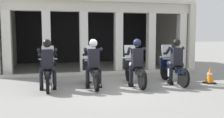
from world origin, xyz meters
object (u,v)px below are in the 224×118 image
at_px(motorcycle_center_right, 134,70).
at_px(traffic_cone_flank, 210,75).
at_px(motorcycle_far_right, 172,69).
at_px(police_officer_far_right, 176,57).
at_px(motorcycle_center_left, 92,71).
at_px(police_officer_center_left, 93,59).
at_px(police_officer_far_left, 47,60).
at_px(police_officer_center_right, 137,58).
at_px(motorcycle_far_left, 48,72).

height_order(motorcycle_center_right, traffic_cone_flank, motorcycle_center_right).
relative_size(motorcycle_far_right, police_officer_far_right, 1.29).
bearing_deg(motorcycle_far_right, motorcycle_center_left, -174.30).
distance_m(motorcycle_center_left, traffic_cone_flank, 4.16).
bearing_deg(police_officer_center_left, motorcycle_far_right, 17.95).
xyz_separation_m(police_officer_far_left, motorcycle_center_right, (2.88, 0.12, -0.44)).
height_order(police_officer_center_right, motorcycle_far_right, police_officer_center_right).
relative_size(police_officer_far_left, motorcycle_center_left, 0.78).
distance_m(police_officer_center_right, motorcycle_far_right, 1.53).
relative_size(motorcycle_center_left, police_officer_center_left, 1.29).
height_order(police_officer_far_left, police_officer_center_right, same).
height_order(police_officer_far_left, police_officer_center_left, same).
xyz_separation_m(motorcycle_far_left, motorcycle_center_left, (1.44, -0.05, 0.00)).
bearing_deg(motorcycle_center_right, motorcycle_far_right, 12.33).
relative_size(police_officer_center_left, motorcycle_far_right, 0.78).
xyz_separation_m(police_officer_center_left, police_officer_far_right, (2.87, -0.11, 0.00)).
xyz_separation_m(motorcycle_far_left, motorcycle_far_right, (4.31, -0.16, 0.00)).
bearing_deg(motorcycle_center_right, motorcycle_center_left, -172.39).
relative_size(police_officer_far_left, police_officer_center_left, 1.00).
height_order(motorcycle_far_left, motorcycle_center_right, same).
xyz_separation_m(motorcycle_far_right, police_officer_far_right, (-0.00, -0.28, 0.44)).
distance_m(police_officer_far_left, traffic_cone_flank, 5.61).
bearing_deg(police_officer_far_right, traffic_cone_flank, 1.67).
bearing_deg(motorcycle_center_left, traffic_cone_flank, 7.17).
bearing_deg(police_officer_far_left, motorcycle_center_right, 18.31).
height_order(motorcycle_center_right, police_officer_center_right, police_officer_center_right).
relative_size(motorcycle_center_left, motorcycle_far_right, 1.00).
distance_m(motorcycle_far_left, traffic_cone_flank, 5.60).
height_order(motorcycle_center_left, motorcycle_center_right, same).
bearing_deg(motorcycle_far_left, police_officer_far_right, 10.04).
bearing_deg(motorcycle_center_right, motorcycle_far_left, -171.05).
xyz_separation_m(motorcycle_far_right, traffic_cone_flank, (1.25, -0.42, -0.21)).
relative_size(police_officer_far_left, motorcycle_far_right, 0.78).
height_order(motorcycle_far_right, traffic_cone_flank, motorcycle_far_right).
xyz_separation_m(police_officer_far_left, traffic_cone_flank, (5.56, -0.30, -0.65)).
relative_size(police_officer_center_right, motorcycle_far_right, 0.78).
height_order(police_officer_far_left, traffic_cone_flank, police_officer_far_left).
distance_m(motorcycle_center_right, traffic_cone_flank, 2.73).
bearing_deg(police_officer_center_right, motorcycle_center_right, 101.98).
xyz_separation_m(police_officer_far_right, traffic_cone_flank, (1.25, -0.14, -0.65)).
height_order(police_officer_center_left, motorcycle_center_right, police_officer_center_left).
relative_size(motorcycle_center_left, police_officer_center_right, 1.29).
relative_size(police_officer_center_left, traffic_cone_flank, 2.69).
xyz_separation_m(motorcycle_center_right, police_officer_center_right, (-0.00, -0.28, 0.44)).
xyz_separation_m(motorcycle_center_left, police_officer_far_right, (2.87, -0.40, 0.44)).
height_order(motorcycle_center_left, motorcycle_far_right, same).
relative_size(police_officer_center_left, police_officer_center_right, 1.00).
relative_size(police_officer_far_left, motorcycle_center_right, 0.78).
relative_size(motorcycle_center_left, police_officer_far_right, 1.29).
relative_size(motorcycle_far_left, motorcycle_center_right, 1.00).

